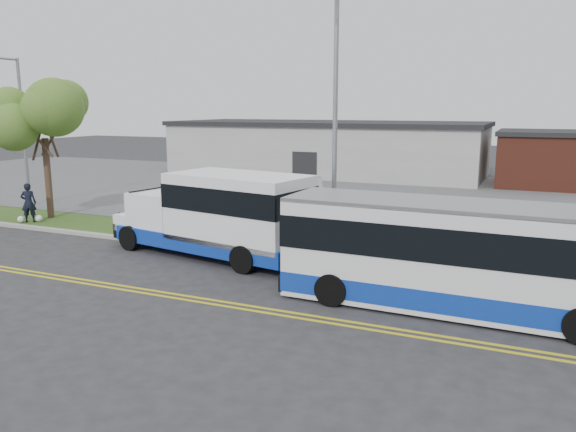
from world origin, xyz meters
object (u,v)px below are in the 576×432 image
at_px(shuttle_bus, 222,212).
at_px(pedestrian, 29,203).
at_px(parked_car_b, 203,191).
at_px(streetlight_near, 335,114).
at_px(transit_bus, 479,259).
at_px(streetlight_far, 22,126).
at_px(tree_west, 43,115).
at_px(parked_car_a, 310,189).

bearing_deg(shuttle_bus, pedestrian, -177.17).
distance_m(pedestrian, parked_car_b, 9.43).
relative_size(streetlight_near, parked_car_b, 2.13).
bearing_deg(transit_bus, streetlight_far, 164.79).
bearing_deg(parked_car_b, pedestrian, -98.80).
relative_size(streetlight_near, shuttle_bus, 1.11).
xyz_separation_m(streetlight_far, parked_car_b, (8.49, 4.78, -3.73)).
bearing_deg(parked_car_b, tree_west, -103.20).
distance_m(tree_west, parked_car_b, 9.39).
bearing_deg(tree_west, streetlight_far, 151.02).
bearing_deg(parked_car_b, streetlight_far, -131.12).
height_order(shuttle_bus, parked_car_a, shuttle_bus).
bearing_deg(streetlight_far, parked_car_b, 29.36).
relative_size(shuttle_bus, parked_car_b, 1.92).
bearing_deg(streetlight_near, parked_car_b, 144.61).
distance_m(shuttle_bus, transit_bus, 9.53).
distance_m(streetlight_near, transit_bus, 8.19).
xyz_separation_m(streetlight_far, pedestrian, (4.02, -3.52, -3.43)).
xyz_separation_m(pedestrian, parked_car_a, (9.81, 11.52, -0.28)).
bearing_deg(parked_car_b, parked_car_a, 50.73).
xyz_separation_m(streetlight_far, transit_bus, (24.71, -7.22, -2.97)).
bearing_deg(parked_car_b, streetlight_near, -15.87).
height_order(tree_west, streetlight_near, streetlight_near).
bearing_deg(parked_car_a, parked_car_b, -173.81).
relative_size(parked_car_a, parked_car_b, 0.90).
relative_size(shuttle_bus, parked_car_a, 2.13).
distance_m(transit_bus, parked_car_b, 20.19).
bearing_deg(parked_car_a, pedestrian, -155.41).
height_order(streetlight_near, shuttle_bus, streetlight_near).
distance_m(transit_bus, parked_car_a, 18.73).
xyz_separation_m(parked_car_a, parked_car_b, (-5.34, -3.23, -0.01)).
bearing_deg(tree_west, transit_bus, -13.57).
bearing_deg(shuttle_bus, streetlight_near, 42.56).
xyz_separation_m(streetlight_near, parked_car_b, (-10.51, 7.46, -4.49)).
relative_size(streetlight_far, shuttle_bus, 0.94).
distance_m(transit_bus, pedestrian, 21.02).
bearing_deg(streetlight_near, tree_west, 178.20).
bearing_deg(shuttle_bus, streetlight_far, 172.23).
relative_size(shuttle_bus, pedestrian, 4.53).
relative_size(tree_west, transit_bus, 0.64).
height_order(parked_car_a, parked_car_b, parked_car_a).
bearing_deg(parked_car_a, transit_bus, -79.46).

